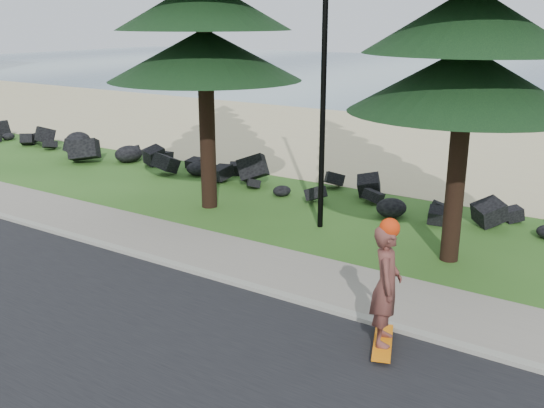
% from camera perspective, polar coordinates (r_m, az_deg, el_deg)
% --- Properties ---
extents(ground, '(160.00, 160.00, 0.00)m').
position_cam_1_polar(ground, '(13.21, -2.22, -5.94)').
color(ground, '#2D5B1C').
rests_on(ground, ground).
extents(road, '(160.00, 7.00, 0.02)m').
position_cam_1_polar(road, '(10.28, -17.35, -13.83)').
color(road, black).
rests_on(road, ground).
extents(kerb, '(160.00, 0.20, 0.10)m').
position_cam_1_polar(kerb, '(12.53, -4.63, -7.05)').
color(kerb, '#9B998B').
rests_on(kerb, ground).
extents(sidewalk, '(160.00, 2.00, 0.08)m').
position_cam_1_polar(sidewalk, '(13.35, -1.72, -5.50)').
color(sidewalk, gray).
rests_on(sidewalk, ground).
extents(beach_sand, '(160.00, 15.00, 0.01)m').
position_cam_1_polar(beach_sand, '(25.91, 16.76, 4.84)').
color(beach_sand, tan).
rests_on(beach_sand, ground).
extents(seawall_boulders, '(60.00, 2.40, 1.10)m').
position_cam_1_polar(seawall_boulders, '(17.79, 8.28, 0.01)').
color(seawall_boulders, black).
rests_on(seawall_boulders, ground).
extents(lamp_post, '(0.25, 0.14, 8.14)m').
position_cam_1_polar(lamp_post, '(14.92, 4.92, 13.06)').
color(lamp_post, black).
rests_on(lamp_post, ground).
extents(skateboarder, '(0.70, 1.22, 2.22)m').
position_cam_1_polar(skateboarder, '(9.81, 10.70, -7.57)').
color(skateboarder, orange).
rests_on(skateboarder, ground).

